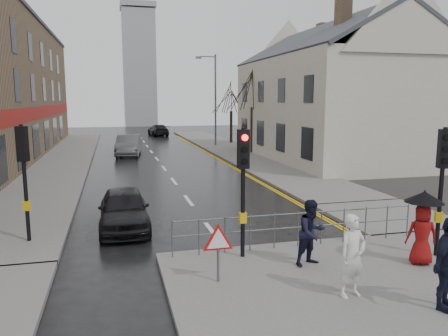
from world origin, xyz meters
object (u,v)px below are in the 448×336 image
pedestrian_b (312,232)px  car_parked (124,209)px  pedestrian_with_umbrella (423,223)px  pedestrian_a (352,256)px  car_mid (129,145)px  pedestrian_d (447,264)px

pedestrian_b → car_parked: bearing=115.2°
pedestrian_b → pedestrian_with_umbrella: (2.69, -0.64, 0.24)m
pedestrian_a → pedestrian_b: (-0.04, 1.84, -0.05)m
car_parked → car_mid: size_ratio=0.83×
pedestrian_b → pedestrian_with_umbrella: size_ratio=0.89×
pedestrian_with_umbrella → car_parked: bearing=142.8°
pedestrian_with_umbrella → pedestrian_d: pedestrian_d is taller
pedestrian_b → car_mid: bearing=80.7°
pedestrian_a → car_parked: size_ratio=0.45×
pedestrian_b → pedestrian_d: size_ratio=0.89×
pedestrian_d → car_parked: pedestrian_d is taller
pedestrian_a → pedestrian_with_umbrella: 2.91m
pedestrian_a → pedestrian_d: (1.48, -0.97, 0.05)m
pedestrian_d → car_parked: (-5.96, 7.59, -0.40)m
pedestrian_b → car_mid: (-3.57, 24.19, -0.19)m
car_parked → car_mid: (0.86, 19.42, 0.11)m
pedestrian_a → car_mid: 26.28m
pedestrian_d → car_parked: 9.66m
car_parked → pedestrian_a: bearing=-55.7°
pedestrian_a → pedestrian_with_umbrella: (2.65, 1.21, 0.19)m
pedestrian_a → pedestrian_d: bearing=-44.9°
pedestrian_d → car_mid: 27.48m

